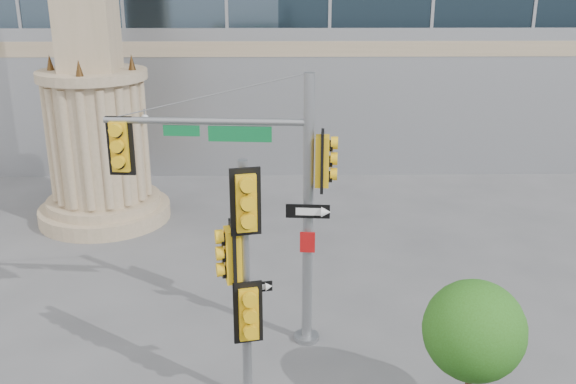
{
  "coord_description": "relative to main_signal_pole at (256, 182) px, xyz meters",
  "views": [
    {
      "loc": [
        -0.06,
        -11.75,
        8.08
      ],
      "look_at": [
        0.18,
        2.0,
        3.34
      ],
      "focal_mm": 40.0,
      "sensor_mm": 36.0,
      "label": 1
    }
  ],
  "objects": [
    {
      "name": "ground",
      "position": [
        0.51,
        -1.28,
        -3.82
      ],
      "size": [
        120.0,
        120.0,
        0.0
      ],
      "primitive_type": "plane",
      "color": "#545456",
      "rests_on": "ground"
    },
    {
      "name": "street_tree",
      "position": [
        3.99,
        -3.06,
        -1.88
      ],
      "size": [
        1.88,
        1.84,
        2.93
      ],
      "color": "tan",
      "rests_on": "ground"
    },
    {
      "name": "monument",
      "position": [
        -5.49,
        7.72,
        1.7
      ],
      "size": [
        4.4,
        4.4,
        16.6
      ],
      "color": "tan",
      "rests_on": "ground"
    },
    {
      "name": "secondary_signal_pole",
      "position": [
        -0.19,
        -2.39,
        -0.9
      ],
      "size": [
        0.91,
        0.66,
        4.97
      ],
      "rotation": [
        0.0,
        0.0,
        0.22
      ],
      "color": "slate",
      "rests_on": "ground"
    },
    {
      "name": "main_signal_pole",
      "position": [
        0.0,
        0.0,
        0.0
      ],
      "size": [
        4.76,
        0.81,
        6.16
      ],
      "rotation": [
        0.0,
        0.0,
        -0.08
      ],
      "color": "slate",
      "rests_on": "ground"
    }
  ]
}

